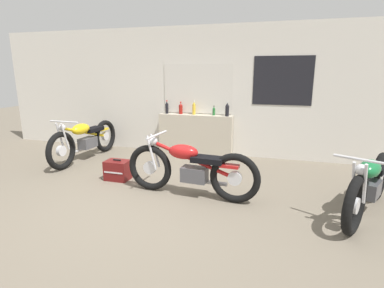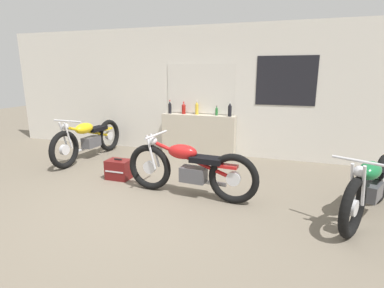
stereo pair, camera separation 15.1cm
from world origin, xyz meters
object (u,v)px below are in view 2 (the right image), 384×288
object	(u,v)px
bottle_center	(197,108)
hard_case_darkred	(119,169)
bottle_right_center	(217,111)
motorcycle_red	(189,169)
bottle_left_center	(184,108)
motorcycle_green	(369,187)
bottle_rightmost	(230,110)
bottle_leftmost	(170,108)
motorcycle_yellow	(89,139)

from	to	relation	value
bottle_center	hard_case_darkred	world-z (taller)	bottle_center
bottle_right_center	motorcycle_red	world-z (taller)	bottle_right_center
bottle_left_center	motorcycle_red	bearing A→B (deg)	-68.38
bottle_left_center	motorcycle_green	world-z (taller)	bottle_left_center
bottle_center	motorcycle_green	size ratio (longest dim) A/B	0.16
bottle_center	bottle_rightmost	distance (m)	0.76
bottle_rightmost	motorcycle_red	bearing A→B (deg)	-93.88
bottle_center	motorcycle_green	distance (m)	3.79
bottle_center	hard_case_darkred	distance (m)	2.32
bottle_leftmost	motorcycle_green	bearing A→B (deg)	-31.33
motorcycle_yellow	bottle_right_center	bearing A→B (deg)	23.10
bottle_center	bottle_rightmost	size ratio (longest dim) A/B	0.98
bottle_left_center	bottle_rightmost	distance (m)	1.07
bottle_right_center	hard_case_darkred	bearing A→B (deg)	-122.25
bottle_center	bottle_right_center	size ratio (longest dim) A/B	1.48
bottle_leftmost	motorcycle_green	size ratio (longest dim) A/B	0.16
bottle_leftmost	bottle_left_center	size ratio (longest dim) A/B	1.10
motorcycle_yellow	hard_case_darkred	bearing A→B (deg)	-35.49
motorcycle_yellow	motorcycle_green	distance (m)	5.21
motorcycle_green	bottle_rightmost	bearing A→B (deg)	136.03
bottle_left_center	motorcycle_green	size ratio (longest dim) A/B	0.15
hard_case_darkred	bottle_rightmost	bearing A→B (deg)	50.78
bottle_leftmost	hard_case_darkred	size ratio (longest dim) A/B	0.74
bottle_center	motorcycle_red	distance (m)	2.46
motorcycle_red	bottle_center	bearing A→B (deg)	104.66
bottle_center	bottle_right_center	xyz separation A→B (m)	(0.45, 0.00, -0.04)
bottle_right_center	motorcycle_green	size ratio (longest dim) A/B	0.11
bottle_rightmost	motorcycle_green	xyz separation A→B (m)	(2.24, -2.16, -0.63)
motorcycle_yellow	hard_case_darkred	distance (m)	1.59
bottle_center	bottle_rightmost	xyz separation A→B (m)	(0.75, -0.08, 0.00)
bottle_left_center	motorcycle_yellow	world-z (taller)	bottle_left_center
hard_case_darkred	bottle_left_center	bearing A→B (deg)	75.90
bottle_rightmost	hard_case_darkred	xyz separation A→B (m)	(-1.56, -1.91, -0.88)
bottle_center	bottle_rightmost	world-z (taller)	bottle_rightmost
bottle_leftmost	motorcycle_green	distance (m)	4.29
bottle_rightmost	motorcycle_yellow	size ratio (longest dim) A/B	0.14
motorcycle_yellow	hard_case_darkred	size ratio (longest dim) A/B	5.31
bottle_right_center	bottle_left_center	bearing A→B (deg)	-179.60
bottle_right_center	motorcycle_green	distance (m)	3.44
motorcycle_red	motorcycle_yellow	bearing A→B (deg)	155.51
bottle_center	motorcycle_yellow	bearing A→B (deg)	-152.62
bottle_left_center	bottle_right_center	distance (m)	0.76
bottle_center	motorcycle_green	world-z (taller)	bottle_center
bottle_rightmost	motorcycle_red	distance (m)	2.31
bottle_right_center	hard_case_darkred	distance (m)	2.50
bottle_left_center	motorcycle_yellow	distance (m)	2.16
motorcycle_yellow	hard_case_darkred	xyz separation A→B (m)	(1.28, -0.91, -0.26)
bottle_left_center	motorcycle_red	xyz separation A→B (m)	(0.91, -2.30, -0.60)
bottle_leftmost	motorcycle_red	world-z (taller)	bottle_leftmost
bottle_leftmost	motorcycle_red	distance (m)	2.65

